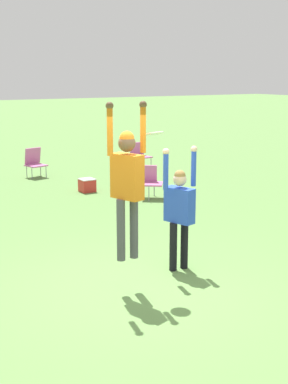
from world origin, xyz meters
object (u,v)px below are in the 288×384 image
(camping_chair_4, at_px, (149,180))
(cooler_box, at_px, (87,185))
(person_defending, at_px, (179,206))
(frisbee, at_px, (154,133))
(camping_chair_5, at_px, (35,161))
(camping_chair_0, at_px, (140,154))
(person_jumping, at_px, (127,177))

(camping_chair_4, height_order, cooler_box, camping_chair_4)
(person_defending, distance_m, frisbee, 1.40)
(camping_chair_4, bearing_deg, camping_chair_5, -34.96)
(camping_chair_5, bearing_deg, person_defending, 71.64)
(camping_chair_0, relative_size, camping_chair_4, 1.06)
(camping_chair_4, bearing_deg, person_defending, 99.12)
(camping_chair_4, bearing_deg, camping_chair_0, -81.84)
(frisbee, bearing_deg, person_jumping, -175.66)
(person_defending, bearing_deg, camping_chair_0, 136.39)
(camping_chair_5, distance_m, cooler_box, 2.80)
(person_defending, distance_m, camping_chair_4, 5.13)
(person_defending, relative_size, frisbee, 7.37)
(person_jumping, height_order, cooler_box, person_jumping)
(person_jumping, relative_size, camping_chair_4, 2.68)
(camping_chair_0, relative_size, cooler_box, 2.31)
(person_jumping, distance_m, cooler_box, 6.95)
(camping_chair_0, distance_m, camping_chair_5, 3.49)
(frisbee, bearing_deg, cooler_box, 72.31)
(person_jumping, xyz_separation_m, camping_chair_0, (5.53, 8.61, -1.16))
(camping_chair_0, bearing_deg, cooler_box, 33.73)
(person_defending, distance_m, cooler_box, 6.22)
(frisbee, xyz_separation_m, camping_chair_0, (5.06, 8.57, -1.73))
(person_jumping, relative_size, camping_chair_5, 2.52)
(person_defending, relative_size, camping_chair_5, 2.23)
(cooler_box, bearing_deg, camping_chair_4, -55.97)
(camping_chair_4, relative_size, camping_chair_5, 0.94)
(person_jumping, xyz_separation_m, frisbee, (0.47, 0.04, 0.57))
(camping_chair_5, bearing_deg, frisbee, 67.75)
(person_jumping, distance_m, camping_chair_4, 6.08)
(person_jumping, height_order, camping_chair_5, person_jumping)
(camping_chair_0, xyz_separation_m, cooler_box, (-3.05, -2.28, -0.33))
(person_jumping, relative_size, cooler_box, 5.86)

